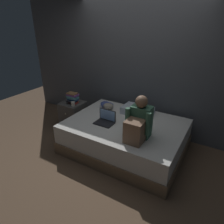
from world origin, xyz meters
The scene contains 10 objects.
ground_plane centered at (0.00, 0.00, 0.00)m, with size 8.00×8.00×0.00m, color brown.
wall_back centered at (0.00, 1.20, 1.35)m, with size 5.60×0.10×2.70m, color #4C4F54.
bed centered at (0.20, 0.30, 0.26)m, with size 2.00×1.50×0.53m.
nightstand centered at (-1.10, 0.42, 0.29)m, with size 0.44×0.46×0.59m.
person_sitting centered at (0.58, -0.03, 0.78)m, with size 0.39×0.44×0.66m.
laptop centered at (-0.10, 0.13, 0.59)m, with size 0.32×0.23×0.22m.
pillow centered at (0.22, 0.75, 0.60)m, with size 0.56×0.36×0.13m, color silver.
book_stack centered at (-1.07, 0.42, 0.71)m, with size 0.23×0.17×0.22m.
mug centered at (-0.97, 0.30, 0.63)m, with size 0.08×0.08×0.09m, color #BCB2A3.
clothes_pile centered at (-0.43, 0.70, 0.59)m, with size 0.33×0.26×0.12m.
Camera 1 is at (1.57, -2.44, 2.17)m, focal length 32.29 mm.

